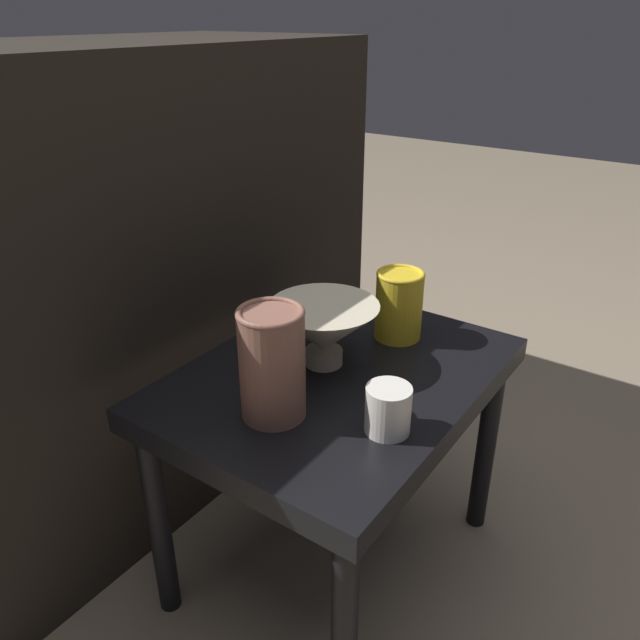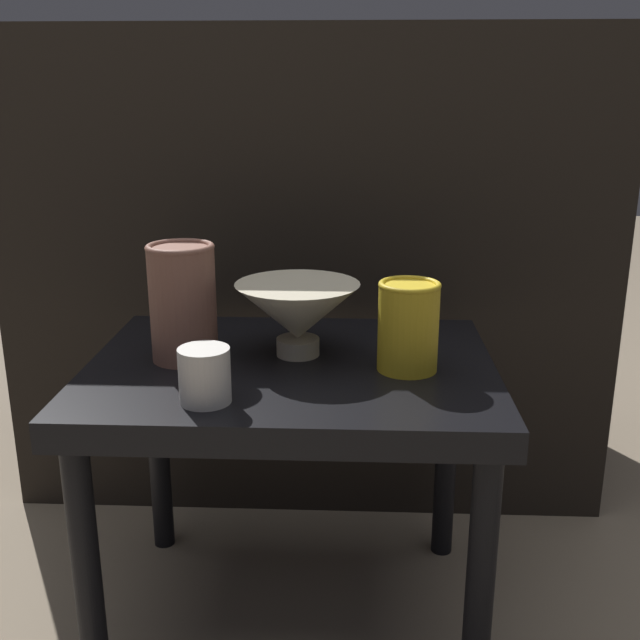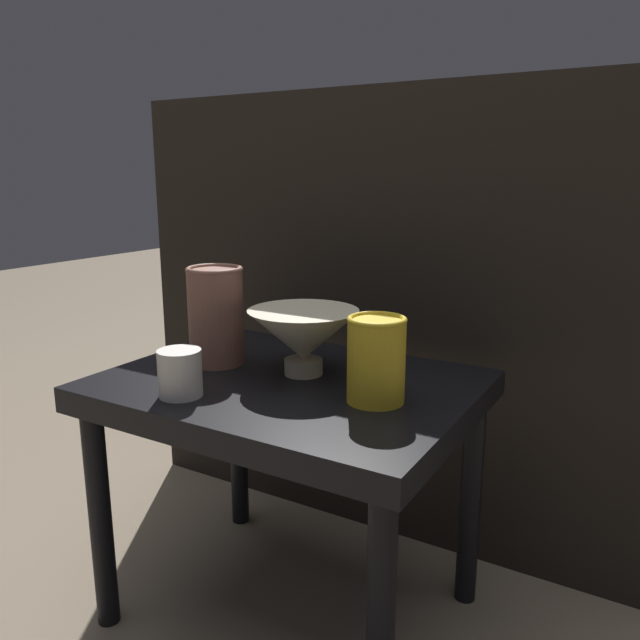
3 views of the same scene
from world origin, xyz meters
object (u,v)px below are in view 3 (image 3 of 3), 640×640
cup (180,373)px  vase_colorful_right (376,358)px  bowl (303,336)px  vase_textured_left (216,314)px

cup → vase_colorful_right: bearing=26.0°
bowl → vase_textured_left: 0.16m
bowl → vase_colorful_right: bearing=-19.0°
vase_textured_left → vase_colorful_right: 0.31m
bowl → vase_textured_left: size_ratio=1.07×
vase_textured_left → cup: (0.06, -0.15, -0.05)m
bowl → cup: bowl is taller
vase_colorful_right → bowl: bearing=161.0°
vase_textured_left → cup: bearing=-69.2°
bowl → vase_colorful_right: vase_colorful_right is taller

